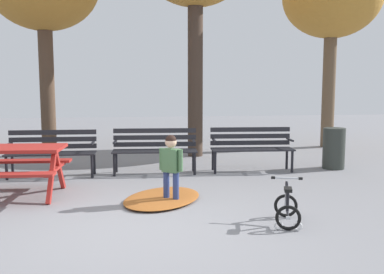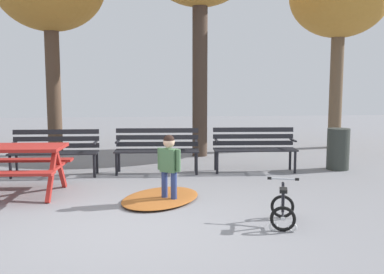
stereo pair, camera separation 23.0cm
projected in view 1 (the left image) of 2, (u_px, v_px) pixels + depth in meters
ground at (132, 228)px, 5.16m from camera, size 36.00×36.00×0.00m
picnic_table at (2, 158)px, 6.52m from camera, size 1.88×1.45×0.79m
park_bench_left at (52, 149)px, 8.01m from camera, size 1.61×0.50×0.85m
park_bench_right at (155, 147)px, 8.31m from camera, size 1.63×0.57×0.85m
park_bench_far_right at (251, 145)px, 8.53m from camera, size 1.63×0.56×0.85m
child_standing at (171, 163)px, 6.19m from camera, size 0.32×0.27×0.99m
kids_bicycle at (287, 208)px, 5.29m from camera, size 0.49×0.62×0.54m
leaf_pile at (162, 198)px, 6.38m from camera, size 1.61×1.75×0.07m
trash_bin at (334, 148)px, 8.77m from camera, size 0.44×0.44×0.83m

